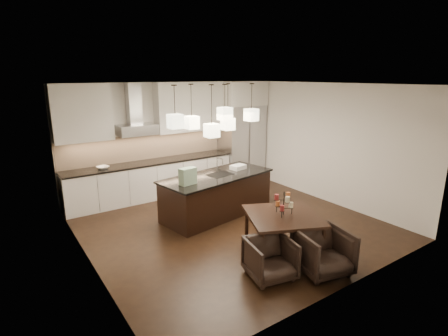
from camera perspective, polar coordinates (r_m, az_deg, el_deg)
floor at (r=7.28m, az=0.90°, el=-9.20°), size 5.50×5.50×0.02m
ceiling at (r=6.64m, az=1.00°, el=13.59°), size 5.50×5.50×0.02m
wall_back at (r=9.17m, az=-9.10°, el=4.92°), size 5.50×0.02×2.80m
wall_front at (r=4.93m, az=19.89°, el=-4.53°), size 5.50×0.02×2.80m
wall_left at (r=5.74m, az=-22.17°, el=-2.03°), size 0.02×5.50×2.80m
wall_right at (r=8.68m, az=16.03°, el=3.97°), size 0.02×5.50×2.80m
refrigerator at (r=9.98m, az=2.90°, el=4.01°), size 1.20×0.72×2.15m
fridge_panel at (r=9.81m, az=3.01°, el=12.06°), size 1.26×0.72×0.65m
lower_cabinets at (r=8.85m, az=-11.57°, el=-1.95°), size 4.21×0.62×0.88m
countertop at (r=8.73m, az=-11.73°, el=0.94°), size 4.21×0.66×0.04m
backsplash at (r=8.93m, az=-12.60°, el=3.40°), size 4.21×0.02×0.63m
upper_cab_left at (r=8.21m, az=-22.22°, el=8.32°), size 1.25×0.35×1.25m
upper_cab_right at (r=9.15m, az=-5.61°, el=9.92°), size 1.85×0.35×1.25m
hood_canopy at (r=8.51m, az=-14.02°, el=6.08°), size 0.90×0.52×0.24m
hood_chimney at (r=8.55m, az=-14.54°, el=10.14°), size 0.30×0.28×0.96m
fruit_bowl at (r=8.31m, az=-19.17°, el=0.06°), size 0.32×0.32×0.06m
island_body at (r=7.62m, az=-1.16°, el=-4.52°), size 2.56×1.36×0.86m
island_top at (r=7.48m, az=-1.17°, el=-1.29°), size 2.65×1.45×0.04m
faucet at (r=7.56m, az=-1.14°, el=0.49°), size 0.13×0.25×0.37m
tote_bag at (r=6.84m, az=-5.94°, el=-1.33°), size 0.35×0.23×0.33m
food_container at (r=7.93m, az=2.31°, el=0.16°), size 0.36×0.28×0.10m
dining_table at (r=6.13m, az=9.49°, el=-10.54°), size 1.54×1.54×0.70m
candelabra at (r=5.92m, az=9.72°, el=-5.69°), size 0.44×0.44×0.41m
candle_a at (r=5.98m, az=10.89°, el=-5.94°), size 0.09×0.09×0.09m
candle_b at (r=6.01m, az=8.76°, el=-5.72°), size 0.09×0.09×0.09m
candle_c at (r=5.81m, az=9.46°, el=-6.48°), size 0.09×0.09×0.09m
candle_d at (r=5.99m, az=10.42°, el=-4.35°), size 0.09×0.09×0.09m
candle_e at (r=5.86m, az=8.59°, el=-4.71°), size 0.09×0.09×0.09m
candle_f at (r=5.78m, az=10.34°, el=-5.07°), size 0.09×0.09×0.09m
armchair_left at (r=5.44m, az=7.56°, el=-14.46°), size 0.78×0.80×0.62m
armchair_right at (r=5.71m, az=15.87°, el=-12.97°), size 0.90×0.91×0.69m
pendant_a at (r=6.52m, az=-7.96°, el=7.55°), size 0.24×0.24×0.26m
pendant_b at (r=7.19m, az=-5.29°, el=7.41°), size 0.24×0.24×0.26m
pendant_c at (r=7.15m, az=0.13°, el=8.85°), size 0.24×0.24×0.26m
pendant_d at (r=7.66m, az=0.62°, el=7.19°), size 0.24×0.24×0.26m
pendant_e at (r=7.66m, az=4.47°, el=8.65°), size 0.24×0.24×0.26m
pendant_f at (r=6.80m, az=-2.02°, el=6.15°), size 0.24×0.24×0.26m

